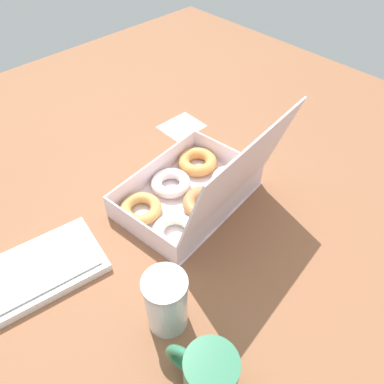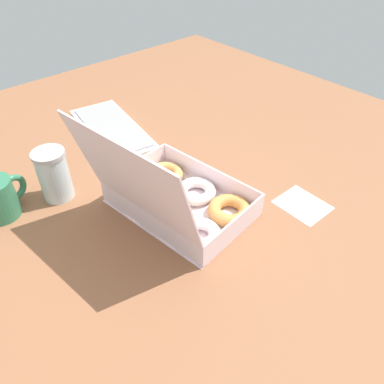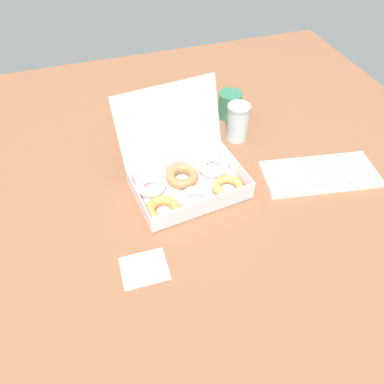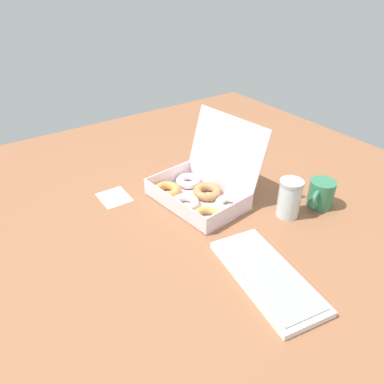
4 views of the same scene
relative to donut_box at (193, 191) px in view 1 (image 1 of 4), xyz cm
name	(u,v)px [view 1 (image 1 of 4)]	position (x,y,z in cm)	size (l,w,h in cm)	color
ground_plane	(178,210)	(3.72, -1.10, -4.46)	(180.00, 180.00, 2.00)	#925C3D
donut_box	(193,191)	(0.00, 0.00, 0.00)	(34.97, 31.29, 26.54)	white
keyboard	(13,283)	(40.42, -7.85, -2.40)	(36.60, 20.50, 2.20)	white
coffee_mug	(208,373)	(26.13, 30.45, 1.35)	(8.39, 11.94, 9.37)	#337A55
glass_jar	(166,302)	(23.53, 17.96, 2.97)	(7.59, 7.59, 12.76)	silver
paper_napkin	(182,126)	(-18.24, -23.65, -3.38)	(11.40, 9.69, 0.15)	white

